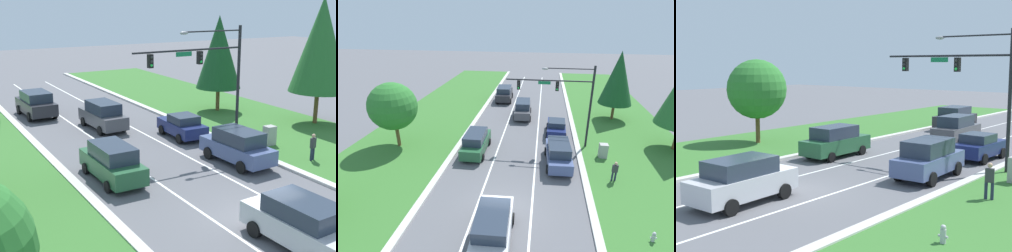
% 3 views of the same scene
% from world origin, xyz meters
% --- Properties ---
extents(ground_plane, '(160.00, 160.00, 0.00)m').
position_xyz_m(ground_plane, '(0.00, 0.00, 0.00)').
color(ground_plane, '#5B5B60').
extents(curb_strip_right, '(0.50, 90.00, 0.15)m').
position_xyz_m(curb_strip_right, '(5.65, 0.00, 0.07)').
color(curb_strip_right, beige).
rests_on(curb_strip_right, ground_plane).
extents(curb_strip_left, '(0.50, 90.00, 0.15)m').
position_xyz_m(curb_strip_left, '(-5.65, 0.00, 0.07)').
color(curb_strip_left, beige).
rests_on(curb_strip_left, ground_plane).
extents(grass_verge_left, '(10.00, 90.00, 0.08)m').
position_xyz_m(grass_verge_left, '(-10.90, 0.00, 0.04)').
color(grass_verge_left, '#38702D').
rests_on(grass_verge_left, ground_plane).
extents(lane_stripe_inner_left, '(0.14, 81.00, 0.01)m').
position_xyz_m(lane_stripe_inner_left, '(-1.80, 0.00, 0.00)').
color(lane_stripe_inner_left, white).
rests_on(lane_stripe_inner_left, ground_plane).
extents(lane_stripe_inner_right, '(0.14, 81.00, 0.01)m').
position_xyz_m(lane_stripe_inner_right, '(1.80, 0.00, 0.00)').
color(lane_stripe_inner_right, white).
rests_on(lane_stripe_inner_right, ground_plane).
extents(traffic_signal_mast, '(7.75, 0.41, 7.71)m').
position_xyz_m(traffic_signal_mast, '(4.17, 10.11, 5.15)').
color(traffic_signal_mast, black).
rests_on(traffic_signal_mast, ground_plane).
extents(slate_blue_suv, '(2.27, 4.89, 2.04)m').
position_xyz_m(slate_blue_suv, '(3.67, 6.51, 1.05)').
color(slate_blue_suv, '#475684').
rests_on(slate_blue_suv, ground_plane).
extents(silver_suv, '(2.33, 4.84, 1.95)m').
position_xyz_m(silver_suv, '(-0.19, -2.37, 1.01)').
color(silver_suv, silver).
rests_on(silver_suv, ground_plane).
extents(charcoal_suv, '(2.45, 5.02, 2.08)m').
position_xyz_m(charcoal_suv, '(-3.50, 23.86, 1.08)').
color(charcoal_suv, '#28282D').
rests_on(charcoal_suv, ground_plane).
extents(navy_sedan, '(2.16, 4.17, 1.64)m').
position_xyz_m(navy_sedan, '(3.70, 12.68, 0.83)').
color(navy_sedan, navy).
rests_on(navy_sedan, ground_plane).
extents(graphite_suv, '(2.22, 5.04, 2.06)m').
position_xyz_m(graphite_suv, '(-0.23, 17.50, 1.05)').
color(graphite_suv, '#4C4C51').
rests_on(graphite_suv, ground_plane).
extents(forest_suv, '(2.09, 4.96, 1.98)m').
position_xyz_m(forest_suv, '(-3.68, 7.70, 1.00)').
color(forest_suv, '#235633').
rests_on(forest_suv, ground_plane).
extents(utility_cabinet, '(0.70, 0.60, 1.34)m').
position_xyz_m(utility_cabinet, '(7.61, 8.17, 0.67)').
color(utility_cabinet, '#9E9E99').
rests_on(utility_cabinet, ground_plane).
extents(pedestrian, '(0.43, 0.33, 1.69)m').
position_xyz_m(pedestrian, '(7.73, 4.56, 0.94)').
color(pedestrian, '#232842').
rests_on(pedestrian, ground_plane).
extents(fire_hydrant, '(0.34, 0.20, 0.70)m').
position_xyz_m(fire_hydrant, '(8.58, -1.16, 0.34)').
color(fire_hydrant, '#B7B7BC').
rests_on(fire_hydrant, ground_plane).
extents(conifer_near_right_tree, '(3.78, 3.78, 8.09)m').
position_xyz_m(conifer_near_right_tree, '(10.53, 18.02, 5.06)').
color(conifer_near_right_tree, brown).
rests_on(conifer_near_right_tree, ground_plane).
extents(oak_near_left_tree, '(4.34, 4.34, 6.21)m').
position_xyz_m(oak_near_left_tree, '(-11.29, 7.73, 4.03)').
color(oak_near_left_tree, brown).
rests_on(oak_near_left_tree, ground_plane).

